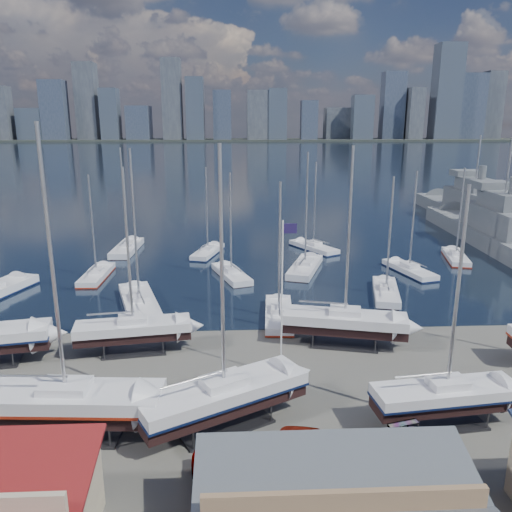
{
  "coord_description": "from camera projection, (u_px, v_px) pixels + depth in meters",
  "views": [
    {
      "loc": [
        -4.44,
        -42.88,
        18.4
      ],
      "look_at": [
        -2.03,
        8.0,
        4.99
      ],
      "focal_mm": 35.0,
      "sensor_mm": 36.0,
      "label": 1
    }
  ],
  "objects": [
    {
      "name": "ground",
      "position": [
        295.0,
        383.0,
        36.65
      ],
      "size": [
        1400.0,
        1400.0,
        0.0
      ],
      "primitive_type": "plane",
      "color": "#605E59",
      "rests_on": "ground"
    },
    {
      "name": "water",
      "position": [
        239.0,
        153.0,
        336.13
      ],
      "size": [
        1400.0,
        600.0,
        0.4
      ],
      "primitive_type": "cube",
      "color": "#19273B",
      "rests_on": "ground"
    },
    {
      "name": "far_shore",
      "position": [
        236.0,
        140.0,
        586.96
      ],
      "size": [
        1400.0,
        80.0,
        2.2
      ],
      "primitive_type": "cube",
      "color": "#2D332D",
      "rests_on": "ground"
    },
    {
      "name": "skyline",
      "position": [
        228.0,
        106.0,
        570.9
      ],
      "size": [
        639.14,
        43.8,
        107.69
      ],
      "color": "#475166",
      "rests_on": "far_shore"
    },
    {
      "name": "sailboat_cradle_1",
      "position": [
        67.0,
        403.0,
        30.03
      ],
      "size": [
        11.83,
        4.05,
        18.6
      ],
      "rotation": [
        0.0,
        0.0,
        -0.07
      ],
      "color": "#2D2D33",
      "rests_on": "ground"
    },
    {
      "name": "sailboat_cradle_2",
      "position": [
        133.0,
        329.0,
        41.2
      ],
      "size": [
        9.63,
        3.95,
        15.33
      ],
      "rotation": [
        0.0,
        0.0,
        0.15
      ],
      "color": "#2D2D33",
      "rests_on": "ground"
    },
    {
      "name": "sailboat_cradle_3",
      "position": [
        224.0,
        396.0,
        30.91
      ],
      "size": [
        11.0,
        7.91,
        17.46
      ],
      "rotation": [
        0.0,
        0.0,
        0.5
      ],
      "color": "#2D2D33",
      "rests_on": "ground"
    },
    {
      "name": "sailboat_cradle_4",
      "position": [
        345.0,
        322.0,
        42.55
      ],
      "size": [
        10.76,
        5.24,
        16.86
      ],
      "rotation": [
        0.0,
        0.0,
        -0.24
      ],
      "color": "#2D2D33",
      "rests_on": "ground"
    },
    {
      "name": "sailboat_cradle_5",
      "position": [
        446.0,
        396.0,
        31.15
      ],
      "size": [
        9.6,
        3.72,
        15.19
      ],
      "rotation": [
        0.0,
        0.0,
        0.12
      ],
      "color": "#2D2D33",
      "rests_on": "ground"
    },
    {
      "name": "sailboat_moored_1",
      "position": [
        97.0,
        276.0,
        61.72
      ],
      "size": [
        2.68,
        8.98,
        13.36
      ],
      "rotation": [
        0.0,
        0.0,
        1.55
      ],
      "color": "black",
      "rests_on": "water"
    },
    {
      "name": "sailboat_moored_2",
      "position": [
        127.0,
        249.0,
        74.76
      ],
      "size": [
        3.32,
        10.69,
        16.0
      ],
      "rotation": [
        0.0,
        0.0,
        1.54
      ],
      "color": "black",
      "rests_on": "water"
    },
    {
      "name": "sailboat_moored_3",
      "position": [
        140.0,
        305.0,
        51.77
      ],
      "size": [
        6.42,
        11.83,
        17.04
      ],
      "rotation": [
        0.0,
        0.0,
        1.87
      ],
      "color": "black",
      "rests_on": "water"
    },
    {
      "name": "sailboat_moored_4",
      "position": [
        231.0,
        275.0,
        62.02
      ],
      "size": [
        5.25,
        9.31,
        13.56
      ],
      "rotation": [
        0.0,
        0.0,
        1.9
      ],
      "color": "black",
      "rests_on": "water"
    },
    {
      "name": "sailboat_moored_5",
      "position": [
        208.0,
        253.0,
        72.9
      ],
      "size": [
        4.82,
        9.21,
        13.25
      ],
      "rotation": [
        0.0,
        0.0,
        1.29
      ],
      "color": "black",
      "rests_on": "water"
    },
    {
      "name": "sailboat_moored_6",
      "position": [
        279.0,
        316.0,
        48.81
      ],
      "size": [
        3.31,
        9.54,
        14.01
      ],
      "rotation": [
        0.0,
        0.0,
        1.5
      ],
      "color": "black",
      "rests_on": "water"
    },
    {
      "name": "sailboat_moored_7",
      "position": [
        305.0,
        269.0,
        64.77
      ],
      "size": [
        6.21,
        10.93,
        15.91
      ],
      "rotation": [
        0.0,
        0.0,
        1.24
      ],
      "color": "black",
      "rests_on": "water"
    },
    {
      "name": "sailboat_moored_8",
      "position": [
        314.0,
        248.0,
        75.59
      ],
      "size": [
        6.82,
        9.32,
        13.83
      ],
      "rotation": [
        0.0,
        0.0,
        2.09
      ],
      "color": "black",
      "rests_on": "water"
    },
    {
      "name": "sailboat_moored_9",
      "position": [
        386.0,
        293.0,
        55.41
      ],
      "size": [
        4.61,
        9.49,
        13.81
      ],
      "rotation": [
        0.0,
        0.0,
        1.34
      ],
      "color": "black",
      "rests_on": "water"
    },
    {
      "name": "sailboat_moored_10",
      "position": [
        409.0,
        271.0,
        63.85
      ],
      "size": [
        4.8,
        9.43,
        13.58
      ],
      "rotation": [
        0.0,
        0.0,
        1.83
      ],
      "color": "black",
      "rests_on": "water"
    },
    {
      "name": "sailboat_moored_11",
      "position": [
        456.0,
        258.0,
        70.02
      ],
      "size": [
        4.57,
        9.32,
        13.43
      ],
      "rotation": [
        0.0,
        0.0,
        1.33
      ],
      "color": "black",
      "rests_on": "water"
    },
    {
      "name": "naval_ship_east",
      "position": [
        500.0,
        237.0,
        76.97
      ],
      "size": [
        10.34,
        47.65,
        18.26
      ],
      "rotation": [
        0.0,
        0.0,
        1.51
      ],
      "color": "slate",
      "rests_on": "water"
    },
    {
      "name": "naval_ship_west",
      "position": [
        472.0,
        214.0,
        97.13
      ],
      "size": [
        9.87,
        47.25,
        18.22
      ],
      "rotation": [
        0.0,
        0.0,
        1.52
      ],
      "color": "slate",
      "rests_on": "water"
    },
    {
      "name": "car_a",
      "position": [
        211.0,
        479.0,
        25.64
      ],
      "size": [
        2.54,
        4.72,
        1.53
      ],
      "primitive_type": "imported",
      "rotation": [
        0.0,
        0.0,
        0.17
      ],
      "color": "gray",
      "rests_on": "ground"
    },
    {
      "name": "car_b",
      "position": [
        308.0,
        461.0,
        27.18
      ],
      "size": [
        4.27,
        2.54,
        1.33
      ],
      "primitive_type": "imported",
      "rotation": [
        0.0,
        0.0,
        1.87
      ],
      "color": "gray",
      "rests_on": "ground"
    },
    {
      "name": "car_c",
      "position": [
        300.0,
        462.0,
        26.9
      ],
      "size": [
        3.7,
        6.21,
        1.62
      ],
      "primitive_type": "imported",
      "rotation": [
        0.0,
        0.0,
        -0.18
      ],
      "color": "gray",
      "rests_on": "ground"
    },
    {
      "name": "car_d",
      "position": [
        430.0,
        462.0,
        26.89
      ],
      "size": [
        3.64,
        6.03,
        1.63
      ],
      "primitive_type": "imported",
      "rotation": [
        0.0,
        0.0,
        0.26
      ],
      "color": "gray",
      "rests_on": "ground"
    },
    {
      "name": "flagpole",
      "position": [
        283.0,
        289.0,
        36.09
      ],
      "size": [
        1.06,
        0.12,
        11.97
      ],
      "color": "white",
      "rests_on": "ground"
    }
  ]
}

